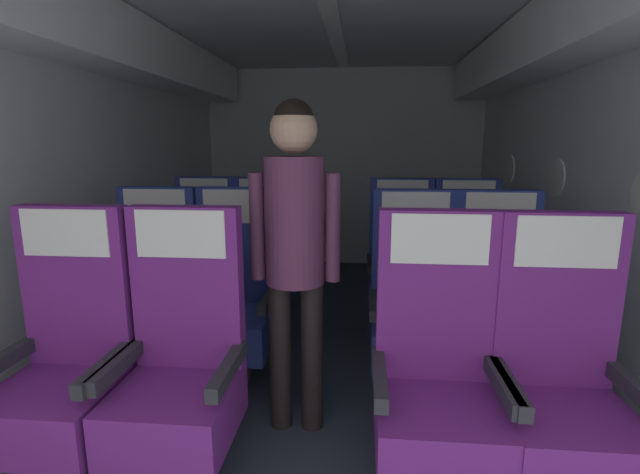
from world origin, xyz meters
TOP-DOWN VIEW (x-y plane):
  - ground at (0.00, 2.60)m, footprint 3.42×5.60m
  - fuselage_shell at (0.00, 2.85)m, footprint 3.30×5.25m
  - seat_a_left_window at (-1.01, 1.49)m, footprint 0.50×0.50m
  - seat_a_left_aisle at (-0.52, 1.51)m, footprint 0.50×0.50m
  - seat_a_right_aisle at (1.01, 1.49)m, footprint 0.50×0.50m
  - seat_a_right_window at (0.53, 1.50)m, footprint 0.50×0.50m
  - seat_b_left_window at (-1.01, 2.34)m, footprint 0.50×0.50m
  - seat_b_left_aisle at (-0.53, 2.36)m, footprint 0.50×0.50m
  - seat_b_right_aisle at (1.00, 2.34)m, footprint 0.50×0.50m
  - seat_b_right_window at (0.53, 2.33)m, footprint 0.50×0.50m
  - seat_c_left_window at (-1.01, 3.20)m, footprint 0.50×0.50m
  - seat_c_left_aisle at (-0.53, 3.19)m, footprint 0.50×0.50m
  - seat_c_right_aisle at (1.01, 3.19)m, footprint 0.50×0.50m
  - seat_c_right_window at (0.53, 3.19)m, footprint 0.50×0.50m
  - flight_attendant at (-0.09, 1.90)m, footprint 0.43×0.28m

SIDE VIEW (x-z plane):
  - ground at x=0.00m, z-range -0.02..0.00m
  - seat_a_left_window at x=-1.01m, z-range -0.10..1.07m
  - seat_a_left_aisle at x=-0.52m, z-range -0.10..1.07m
  - seat_a_right_aisle at x=1.01m, z-range -0.10..1.07m
  - seat_a_right_window at x=0.53m, z-range -0.10..1.07m
  - seat_b_left_window at x=-1.01m, z-range -0.10..1.07m
  - seat_b_left_aisle at x=-0.53m, z-range -0.10..1.07m
  - seat_b_right_aisle at x=1.00m, z-range -0.10..1.07m
  - seat_b_right_window at x=0.53m, z-range -0.10..1.07m
  - seat_c_left_window at x=-1.01m, z-range -0.10..1.07m
  - seat_c_left_aisle at x=-0.53m, z-range -0.10..1.07m
  - seat_c_right_aisle at x=1.01m, z-range -0.10..1.07m
  - seat_c_right_window at x=0.53m, z-range -0.10..1.07m
  - flight_attendant at x=-0.09m, z-range 0.19..1.81m
  - fuselage_shell at x=0.00m, z-range 0.50..2.81m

